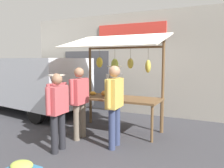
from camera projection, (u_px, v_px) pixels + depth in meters
ground_plane at (117, 131)px, 5.99m from camera, size 40.00×40.00×0.00m
street_backdrop at (144, 64)px, 7.78m from camera, size 9.00×0.30×3.40m
market_stall at (117, 71)px, 5.86m from camera, size 2.50×1.46×2.50m
vendor_with_sunhat at (115, 88)px, 6.75m from camera, size 0.44×0.70×1.69m
shopper_in_grey_tee at (79, 98)px, 5.32m from camera, size 0.24×0.71×1.66m
shopper_in_striped_shirt at (114, 100)px, 4.78m from camera, size 0.26×0.72×1.71m
shopper_with_shopping_bag at (58, 108)px, 4.58m from camera, size 0.26×0.67×1.56m
shopper_with_ponytail at (57, 100)px, 5.55m from camera, size 0.39×0.66×1.51m
parked_van at (26, 80)px, 8.20m from camera, size 4.62×2.45×1.88m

